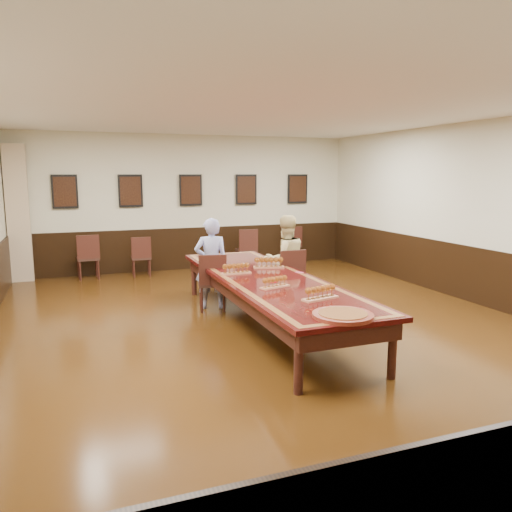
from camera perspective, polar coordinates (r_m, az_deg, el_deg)
name	(u,v)px	position (r m, az deg, el deg)	size (l,w,h in m)	color
floor	(267,326)	(7.67, 1.32, -8.05)	(8.00, 10.00, 0.02)	black
ceiling	(268,108)	(7.37, 1.42, 16.58)	(8.00, 10.00, 0.02)	white
wall_back	(190,203)	(12.13, -7.52, 6.06)	(8.00, 0.02, 3.20)	beige
wall_right	(481,213)	(9.59, 24.29, 4.45)	(0.02, 10.00, 3.20)	beige
chair_man	(212,281)	(8.46, -5.05, -2.92)	(0.46, 0.50, 0.98)	black
chair_woman	(288,277)	(8.71, 3.64, -2.43)	(0.47, 0.52, 1.01)	black
spare_chair_a	(88,257)	(11.50, -18.68, -0.07)	(0.46, 0.51, 0.99)	black
spare_chair_b	(141,256)	(11.50, -13.01, -0.02)	(0.42, 0.46, 0.91)	black
spare_chair_c	(246,249)	(12.08, -1.12, 0.84)	(0.46, 0.50, 0.98)	black
spare_chair_d	(290,245)	(12.91, 3.92, 1.31)	(0.45, 0.49, 0.95)	black
person_man	(211,264)	(8.51, -5.13, -0.86)	(0.57, 0.37, 1.56)	#4D5CC2
person_woman	(285,260)	(8.75, 3.36, -0.48)	(0.78, 0.61, 1.58)	beige
pink_phone	(299,272)	(7.85, 4.98, -1.89)	(0.06, 0.13, 0.01)	#CF456D
curtain	(18,214)	(11.68, -25.55, 4.37)	(0.45, 0.18, 2.90)	tan
wainscoting	(268,294)	(7.53, 1.34, -4.34)	(8.00, 10.00, 1.00)	black
conference_table	(268,287)	(7.50, 1.34, -3.52)	(1.40, 5.00, 0.76)	black
posters	(191,190)	(12.04, -7.47, 7.47)	(6.14, 0.04, 0.74)	black
flight_a	(236,269)	(7.70, -2.28, -1.51)	(0.47, 0.16, 0.17)	#A96747
flight_b	(269,263)	(8.19, 1.47, -0.81)	(0.52, 0.28, 0.19)	#A96747
flight_c	(275,283)	(6.78, 2.18, -3.06)	(0.45, 0.24, 0.16)	#A96747
flight_d	(320,293)	(6.20, 7.37, -4.24)	(0.51, 0.26, 0.18)	#A96747
red_plate_grp	(272,281)	(7.18, 1.82, -2.88)	(0.18, 0.18, 0.02)	#B00B1B
carved_platter	(343,315)	(5.51, 9.89, -6.68)	(0.66, 0.66, 0.05)	#591911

